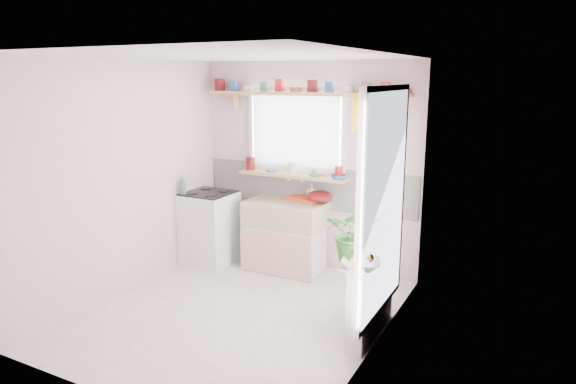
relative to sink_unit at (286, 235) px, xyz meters
The scene contains 19 objects.
room 1.31m from the sink_unit, 28.17° to the right, with size 3.20×3.20×3.20m.
sink_unit is the anchor object (origin of this frame).
cooker 0.98m from the sink_unit, 165.62° to the right, with size 0.58×0.58×0.93m.
radiator_ledge 1.82m from the sink_unit, 37.05° to the right, with size 0.22×0.95×0.78m.
windowsill 0.73m from the sink_unit, 90.00° to the left, with size 1.40×0.22×0.04m, color tan.
pine_shelf 1.70m from the sink_unit, 49.64° to the left, with size 2.52×0.24×0.04m, color tan.
shelf_crockery 1.77m from the sink_unit, 58.75° to the left, with size 2.47×0.11×0.12m.
sill_crockery 0.81m from the sink_unit, 90.00° to the left, with size 1.35×0.11×0.12m.
dish_tray 0.52m from the sink_unit, 47.59° to the left, with size 0.41×0.31×0.04m, color red.
colander 0.63m from the sink_unit, 21.11° to the left, with size 0.32×0.32×0.14m, color #590F11.
jade_plant 1.99m from the sink_unit, 44.39° to the right, with size 0.45×0.39×0.50m, color #2B6B2A.
fruit_bowl 2.14m from the sink_unit, 45.26° to the right, with size 0.32×0.32×0.08m, color silver.
herb_pot 1.72m from the sink_unit, 35.26° to the right, with size 0.10×0.07×0.20m, color #276227.
soap_bottle_sink 0.61m from the sink_unit, 39.78° to the left, with size 0.09×0.09×0.20m, color #D4E566.
sill_cup 0.87m from the sink_unit, 38.45° to the left, with size 0.12×0.12×0.10m, color beige.
sill_bowl 0.99m from the sink_unit, 11.53° to the left, with size 0.18×0.18×0.05m, color #2D5093.
shelf_vase 1.99m from the sink_unit, ahead, with size 0.13×0.13×0.14m, color #B65138.
cooker_bottle 1.39m from the sink_unit, 158.39° to the right, with size 0.09×0.09×0.23m, color #408153.
fruit 2.15m from the sink_unit, 45.03° to the right, with size 0.20×0.14×0.10m.
Camera 1 is at (2.63, -3.98, 2.32)m, focal length 32.00 mm.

